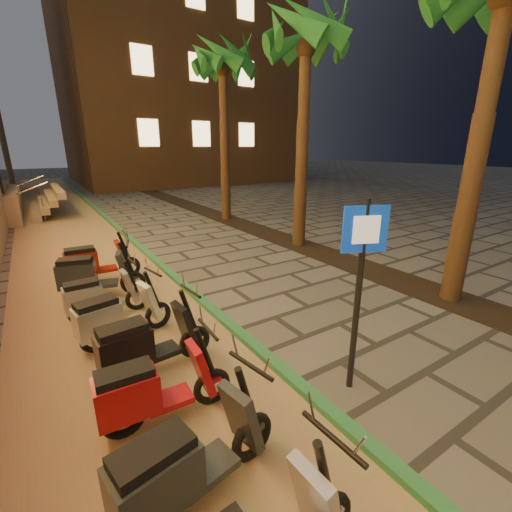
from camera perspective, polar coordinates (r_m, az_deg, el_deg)
ground at (r=4.81m, az=29.84°, el=-24.75°), size 120.00×120.00×0.00m
parking_strip at (r=11.77m, az=-27.52°, el=0.59°), size 3.40×60.00×0.01m
green_curb at (r=12.01m, az=-19.54°, el=2.13°), size 0.18×60.00×0.10m
planting_strip at (r=9.96m, az=14.43°, el=-0.74°), size 1.20×40.00×0.02m
apartment_block at (r=36.81m, az=-14.20°, el=32.13°), size 18.00×16.06×25.00m
palm_c at (r=11.24m, az=8.35°, el=31.25°), size 2.97×3.02×6.91m
palm_d at (r=15.36m, az=-5.61°, el=28.46°), size 2.97×3.02×7.16m
pedestrian_sign at (r=4.30m, az=17.04°, el=-2.65°), size 0.52×0.25×2.52m
scooter_5 at (r=3.44m, az=-11.99°, el=-31.02°), size 1.67×0.73×1.17m
scooter_6 at (r=4.26m, az=-17.27°, el=-20.74°), size 1.56×0.55×1.10m
scooter_7 at (r=5.05m, az=-18.27°, el=-13.90°), size 1.63×0.59×1.15m
scooter_8 at (r=5.98m, az=-22.57°, el=-9.41°), size 1.58×0.71×1.11m
scooter_9 at (r=6.93m, az=-24.97°, el=-6.20°), size 1.49×0.52×1.05m
scooter_10 at (r=7.91m, az=-25.81°, el=-2.94°), size 1.69×0.86×1.19m
scooter_11 at (r=8.81m, az=-25.46°, el=-0.98°), size 1.65×0.58×1.16m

